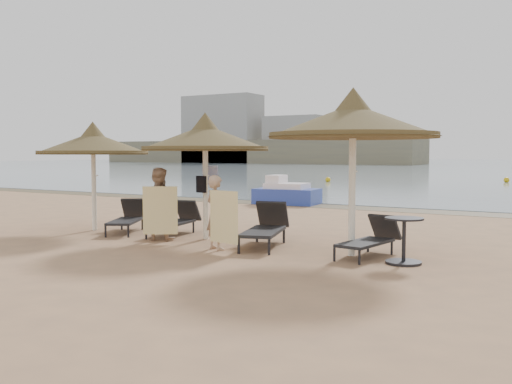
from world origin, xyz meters
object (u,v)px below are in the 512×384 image
Objects in this scene: lounger_near_right at (266,227)px; side_table at (404,242)px; person_right at (216,206)px; palapa_right at (353,122)px; pedal_boat at (286,193)px; palapa_center at (205,138)px; person_left at (158,198)px; lounger_far_left at (128,217)px; lounger_far_right at (371,238)px; lounger_near_left at (176,220)px; palapa_left at (93,144)px.

side_table is (3.00, -0.46, -0.02)m from lounger_near_right.
palapa_right is at bearing -143.98° from person_right.
palapa_center is at bearing -80.24° from pedal_boat.
person_left is at bearing -86.14° from pedal_boat.
palapa_center is 2.98m from lounger_far_left.
side_table is 0.33× the size of pedal_boat.
pedal_boat is (-6.29, 8.66, 0.07)m from lounger_far_right.
pedal_boat is (-1.62, 9.18, -0.52)m from person_left.
lounger_far_right is 1.00× the size of person_right.
palapa_center is at bearing -173.35° from lounger_far_right.
pedal_boat is (-1.40, 8.28, 0.05)m from lounger_near_left.
lounger_far_right is (2.27, -0.03, -0.06)m from lounger_near_right.
palapa_left reaches higher than person_left.
palapa_left is at bearing -170.60° from lounger_far_right.
side_table reaches higher than lounger_far_left.
side_table is 5.44m from person_left.
palapa_center is 4.31m from lounger_far_right.
lounger_far_right is at bearing -142.96° from person_right.
palapa_right is 3.92× the size of side_table.
person_right reaches higher than lounger_far_right.
lounger_far_left is (-2.31, -0.01, -1.88)m from palapa_center.
pedal_boat is at bearing 62.96° from lounger_far_left.
lounger_far_left is at bearing 175.53° from side_table.
palapa_right is at bearing -146.62° from lounger_far_right.
person_left is (-4.67, -0.52, 0.59)m from lounger_far_right.
side_table is (6.90, -0.54, 0.03)m from lounger_far_left.
palapa_left is 7.29m from lounger_far_right.
palapa_left is 3.22m from palapa_center.
person_left is (-0.81, -0.65, -1.31)m from palapa_center.
lounger_far_left is 1.05× the size of lounger_far_right.
palapa_right is 1.70× the size of person_left.
lounger_far_right is 0.93× the size of person_left.
lounger_far_left is 6.93m from side_table.
pedal_boat is at bearing 89.22° from lounger_near_left.
lounger_far_right is at bearing -1.88° from palapa_center.
lounger_far_left is 1.72m from person_left.
lounger_far_left is 0.73× the size of pedal_boat.
person_left is at bearing -165.11° from lounger_far_right.
side_table is at bearing -25.60° from lounger_near_right.
side_table is 0.47× the size of person_right.
lounger_far_right is at bearing 0.87° from palapa_left.
side_table is (7.80, -0.32, -1.76)m from palapa_left.
person_left is 0.76× the size of pedal_boat.
palapa_center reaches higher than side_table.
side_table reaches higher than lounger_far_right.
person_left reaches higher than lounger_near_right.
palapa_right is 6.23m from lounger_far_left.
palapa_right is 1.29× the size of pedal_boat.
lounger_near_right is (3.90, -0.08, 0.05)m from lounger_far_left.
lounger_far_left is 1.31m from lounger_near_left.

